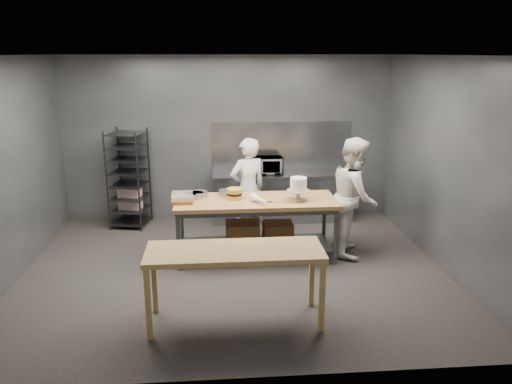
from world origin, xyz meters
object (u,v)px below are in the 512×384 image
work_table (256,221)px  chef_behind (248,189)px  chef_right (355,196)px  microwave (267,165)px  frosted_cake_stand (298,186)px  near_counter (235,257)px  speed_rack (129,180)px  layer_cake (235,194)px

work_table → chef_behind: size_ratio=1.40×
chef_behind → chef_right: (1.59, -0.75, 0.05)m
microwave → frosted_cake_stand: 1.85m
chef_behind → microwave: (0.42, 0.91, 0.19)m
near_counter → microwave: size_ratio=3.69×
work_table → chef_right: (1.51, 0.06, 0.34)m
speed_rack → layer_cake: speed_rack is taller
work_table → chef_behind: chef_behind is taller
work_table → speed_rack: speed_rack is taller
speed_rack → chef_behind: bearing=-21.8°
speed_rack → chef_right: chef_right is taller
work_table → frosted_cake_stand: size_ratio=6.89×
speed_rack → layer_cake: (1.82, -1.58, 0.14)m
speed_rack → frosted_cake_stand: bearing=-32.4°
microwave → frosted_cake_stand: bearing=-81.7°
layer_cake → frosted_cake_stand: bearing=-10.0°
chef_right → layer_cake: size_ratio=7.83×
work_table → frosted_cake_stand: bearing=-10.9°
frosted_cake_stand → speed_rack: bearing=147.6°
work_table → layer_cake: bearing=171.8°
chef_behind → layer_cake: bearing=49.3°
near_counter → frosted_cake_stand: 2.07m
near_counter → chef_right: (1.92, 1.95, 0.10)m
chef_behind → layer_cake: chef_behind is taller
microwave → frosted_cake_stand: frosted_cake_stand is taller
work_table → layer_cake: 0.54m
speed_rack → layer_cake: 2.42m
near_counter → chef_right: size_ratio=1.10×
near_counter → chef_behind: size_ratio=1.17×
near_counter → frosted_cake_stand: size_ratio=5.74×
work_table → chef_behind: (-0.08, 0.81, 0.28)m
work_table → chef_right: chef_right is taller
chef_right → frosted_cake_stand: bearing=115.2°
speed_rack → frosted_cake_stand: (2.75, -1.75, 0.28)m
chef_right → layer_cake: (-1.84, -0.01, 0.09)m
chef_behind → frosted_cake_stand: bearing=104.0°
near_counter → frosted_cake_stand: bearing=60.3°
work_table → chef_right: size_ratio=1.32×
chef_right → layer_cake: bearing=104.6°
work_table → microwave: (0.34, 1.71, 0.48)m
work_table → chef_right: 1.55m
near_counter → frosted_cake_stand: frosted_cake_stand is taller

